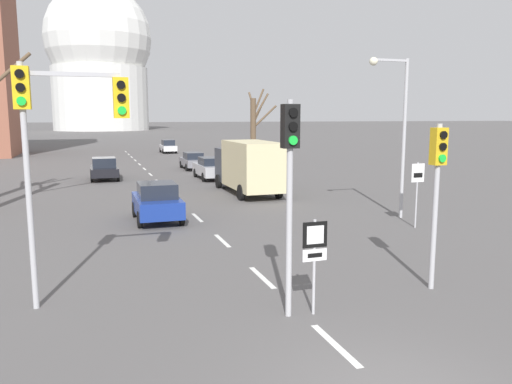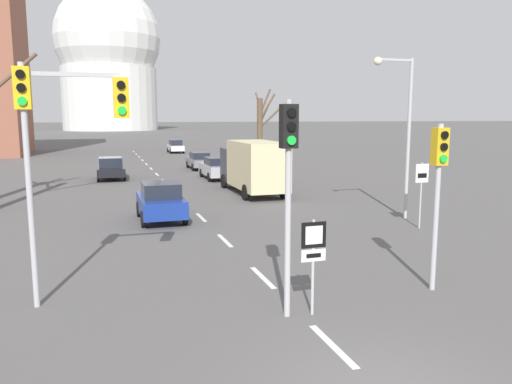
# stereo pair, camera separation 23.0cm
# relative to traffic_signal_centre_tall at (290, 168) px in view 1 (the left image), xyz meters

# --- Properties ---
(lane_stripe_0) EXTENTS (0.16, 2.00, 0.01)m
(lane_stripe_0) POSITION_rel_traffic_signal_centre_tall_xyz_m (0.33, -1.69, -3.44)
(lane_stripe_0) COLOR silver
(lane_stripe_0) RESTS_ON ground_plane
(lane_stripe_1) EXTENTS (0.16, 2.00, 0.01)m
(lane_stripe_1) POSITION_rel_traffic_signal_centre_tall_xyz_m (0.33, 2.81, -3.44)
(lane_stripe_1) COLOR silver
(lane_stripe_1) RESTS_ON ground_plane
(lane_stripe_2) EXTENTS (0.16, 2.00, 0.01)m
(lane_stripe_2) POSITION_rel_traffic_signal_centre_tall_xyz_m (0.33, 7.31, -3.44)
(lane_stripe_2) COLOR silver
(lane_stripe_2) RESTS_ON ground_plane
(lane_stripe_3) EXTENTS (0.16, 2.00, 0.01)m
(lane_stripe_3) POSITION_rel_traffic_signal_centre_tall_xyz_m (0.33, 11.81, -3.44)
(lane_stripe_3) COLOR silver
(lane_stripe_3) RESTS_ON ground_plane
(lane_stripe_4) EXTENTS (0.16, 2.00, 0.01)m
(lane_stripe_4) POSITION_rel_traffic_signal_centre_tall_xyz_m (0.33, 16.31, -3.44)
(lane_stripe_4) COLOR silver
(lane_stripe_4) RESTS_ON ground_plane
(lane_stripe_5) EXTENTS (0.16, 2.00, 0.01)m
(lane_stripe_5) POSITION_rel_traffic_signal_centre_tall_xyz_m (0.33, 20.81, -3.44)
(lane_stripe_5) COLOR silver
(lane_stripe_5) RESTS_ON ground_plane
(lane_stripe_6) EXTENTS (0.16, 2.00, 0.01)m
(lane_stripe_6) POSITION_rel_traffic_signal_centre_tall_xyz_m (0.33, 25.31, -3.44)
(lane_stripe_6) COLOR silver
(lane_stripe_6) RESTS_ON ground_plane
(lane_stripe_7) EXTENTS (0.16, 2.00, 0.01)m
(lane_stripe_7) POSITION_rel_traffic_signal_centre_tall_xyz_m (0.33, 29.81, -3.44)
(lane_stripe_7) COLOR silver
(lane_stripe_7) RESTS_ON ground_plane
(lane_stripe_8) EXTENTS (0.16, 2.00, 0.01)m
(lane_stripe_8) POSITION_rel_traffic_signal_centre_tall_xyz_m (0.33, 34.31, -3.44)
(lane_stripe_8) COLOR silver
(lane_stripe_8) RESTS_ON ground_plane
(lane_stripe_9) EXTENTS (0.16, 2.00, 0.01)m
(lane_stripe_9) POSITION_rel_traffic_signal_centre_tall_xyz_m (0.33, 38.81, -3.44)
(lane_stripe_9) COLOR silver
(lane_stripe_9) RESTS_ON ground_plane
(lane_stripe_10) EXTENTS (0.16, 2.00, 0.01)m
(lane_stripe_10) POSITION_rel_traffic_signal_centre_tall_xyz_m (0.33, 43.31, -3.44)
(lane_stripe_10) COLOR silver
(lane_stripe_10) RESTS_ON ground_plane
(lane_stripe_11) EXTENTS (0.16, 2.00, 0.01)m
(lane_stripe_11) POSITION_rel_traffic_signal_centre_tall_xyz_m (0.33, 47.81, -3.44)
(lane_stripe_11) COLOR silver
(lane_stripe_11) RESTS_ON ground_plane
(lane_stripe_12) EXTENTS (0.16, 2.00, 0.01)m
(lane_stripe_12) POSITION_rel_traffic_signal_centre_tall_xyz_m (0.33, 52.31, -3.44)
(lane_stripe_12) COLOR silver
(lane_stripe_12) RESTS_ON ground_plane
(lane_stripe_13) EXTENTS (0.16, 2.00, 0.01)m
(lane_stripe_13) POSITION_rel_traffic_signal_centre_tall_xyz_m (0.33, 56.81, -3.44)
(lane_stripe_13) COLOR silver
(lane_stripe_13) RESTS_ON ground_plane
(traffic_signal_centre_tall) EXTENTS (0.36, 0.34, 4.94)m
(traffic_signal_centre_tall) POSITION_rel_traffic_signal_centre_tall_xyz_m (0.00, 0.00, 0.00)
(traffic_signal_centre_tall) COLOR #B2B2B7
(traffic_signal_centre_tall) RESTS_ON ground_plane
(traffic_signal_near_left) EXTENTS (2.53, 0.34, 5.79)m
(traffic_signal_near_left) POSITION_rel_traffic_signal_centre_tall_xyz_m (-4.86, 2.36, 0.96)
(traffic_signal_near_left) COLOR #B2B2B7
(traffic_signal_near_left) RESTS_ON ground_plane
(traffic_signal_near_right) EXTENTS (0.36, 0.34, 4.39)m
(traffic_signal_near_right) POSITION_rel_traffic_signal_centre_tall_xyz_m (4.34, 0.51, -0.37)
(traffic_signal_near_right) COLOR #B2B2B7
(traffic_signal_near_right) RESTS_ON ground_plane
(route_sign_post) EXTENTS (0.60, 0.08, 2.26)m
(route_sign_post) POSITION_rel_traffic_signal_centre_tall_xyz_m (0.59, -0.10, -1.92)
(route_sign_post) COLOR #B2B2B7
(route_sign_post) RESTS_ON ground_plane
(speed_limit_sign) EXTENTS (0.60, 0.08, 2.72)m
(speed_limit_sign) POSITION_rel_traffic_signal_centre_tall_xyz_m (8.49, 6.90, -1.60)
(speed_limit_sign) COLOR #B2B2B7
(speed_limit_sign) RESTS_ON ground_plane
(street_lamp_right) EXTENTS (1.95, 0.36, 7.07)m
(street_lamp_right) POSITION_rel_traffic_signal_centre_tall_xyz_m (8.78, 8.90, 0.96)
(street_lamp_right) COLOR #B2B2B7
(street_lamp_right) RESTS_ON ground_plane
(sedan_near_left) EXTENTS (1.96, 4.17, 1.63)m
(sedan_near_left) POSITION_rel_traffic_signal_centre_tall_xyz_m (-3.23, 27.49, -2.62)
(sedan_near_left) COLOR black
(sedan_near_left) RESTS_ON ground_plane
(sedan_near_right) EXTENTS (1.88, 4.56, 1.61)m
(sedan_near_right) POSITION_rel_traffic_signal_centre_tall_xyz_m (4.22, 25.45, -2.63)
(sedan_near_right) COLOR #B7B7BC
(sedan_near_right) RESTS_ON ground_plane
(sedan_mid_centre) EXTENTS (1.75, 4.37, 1.49)m
(sedan_mid_centre) POSITION_rel_traffic_signal_centre_tall_xyz_m (4.33, 32.67, -2.69)
(sedan_mid_centre) COLOR slate
(sedan_mid_centre) RESTS_ON ground_plane
(sedan_far_left) EXTENTS (1.75, 4.21, 1.65)m
(sedan_far_left) POSITION_rel_traffic_signal_centre_tall_xyz_m (5.26, 53.02, -2.63)
(sedan_far_left) COLOR silver
(sedan_far_left) RESTS_ON ground_plane
(sedan_far_right) EXTENTS (1.92, 3.83, 1.72)m
(sedan_far_right) POSITION_rel_traffic_signal_centre_tall_xyz_m (-1.49, 11.63, -2.58)
(sedan_far_right) COLOR navy
(sedan_far_right) RESTS_ON ground_plane
(delivery_truck) EXTENTS (2.44, 7.20, 3.14)m
(delivery_truck) POSITION_rel_traffic_signal_centre_tall_xyz_m (4.71, 17.93, -1.75)
(delivery_truck) COLOR #333842
(delivery_truck) RESTS_ON ground_plane
(bare_tree_right_near) EXTENTS (2.61, 1.67, 7.18)m
(bare_tree_right_near) POSITION_rel_traffic_signal_centre_tall_xyz_m (10.85, 35.26, 0.12)
(bare_tree_right_near) COLOR brown
(bare_tree_right_near) RESTS_ON ground_plane
(capitol_dome) EXTENTS (33.91, 33.91, 47.90)m
(capitol_dome) POSITION_rel_traffic_signal_centre_tall_xyz_m (0.33, 164.42, 19.88)
(capitol_dome) COLOR silver
(capitol_dome) RESTS_ON ground_plane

